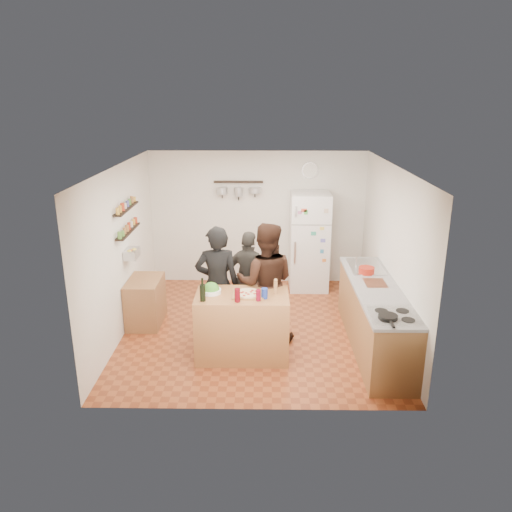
{
  "coord_description": "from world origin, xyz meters",
  "views": [
    {
      "loc": [
        0.11,
        -7.03,
        3.46
      ],
      "look_at": [
        0.0,
        0.1,
        1.15
      ],
      "focal_mm": 35.0,
      "sensor_mm": 36.0,
      "label": 1
    }
  ],
  "objects_px": {
    "person_center": "(266,283)",
    "red_bowl": "(366,270)",
    "prep_island": "(242,325)",
    "wine_bottle": "(203,293)",
    "pepper_mill": "(276,288)",
    "skillet": "(388,317)",
    "salt_canister": "(264,293)",
    "side_table": "(146,301)",
    "person_back": "(250,278)",
    "person_left": "(217,284)",
    "counter_run": "(375,318)",
    "salad_bowl": "(211,291)",
    "wall_clock": "(310,170)",
    "fridge": "(309,241)"
  },
  "relations": [
    {
      "from": "salt_canister",
      "to": "red_bowl",
      "type": "xyz_separation_m",
      "value": [
        1.52,
        0.95,
        -0.01
      ]
    },
    {
      "from": "wine_bottle",
      "to": "skillet",
      "type": "relative_size",
      "value": 0.97
    },
    {
      "from": "wine_bottle",
      "to": "person_back",
      "type": "relative_size",
      "value": 0.15
    },
    {
      "from": "skillet",
      "to": "side_table",
      "type": "height_order",
      "value": "skillet"
    },
    {
      "from": "person_center",
      "to": "person_left",
      "type": "bearing_deg",
      "value": 4.59
    },
    {
      "from": "pepper_mill",
      "to": "side_table",
      "type": "xyz_separation_m",
      "value": [
        -2.02,
        0.96,
        -0.63
      ]
    },
    {
      "from": "skillet",
      "to": "red_bowl",
      "type": "height_order",
      "value": "red_bowl"
    },
    {
      "from": "skillet",
      "to": "side_table",
      "type": "distance_m",
      "value": 3.82
    },
    {
      "from": "wine_bottle",
      "to": "pepper_mill",
      "type": "bearing_deg",
      "value": 15.87
    },
    {
      "from": "side_table",
      "to": "wine_bottle",
      "type": "bearing_deg",
      "value": -49.15
    },
    {
      "from": "wall_clock",
      "to": "skillet",
      "type": "bearing_deg",
      "value": -79.94
    },
    {
      "from": "prep_island",
      "to": "red_bowl",
      "type": "bearing_deg",
      "value": 24.58
    },
    {
      "from": "person_back",
      "to": "red_bowl",
      "type": "relative_size",
      "value": 6.41
    },
    {
      "from": "person_back",
      "to": "skillet",
      "type": "bearing_deg",
      "value": 151.63
    },
    {
      "from": "side_table",
      "to": "salad_bowl",
      "type": "bearing_deg",
      "value": -40.05
    },
    {
      "from": "prep_island",
      "to": "wine_bottle",
      "type": "bearing_deg",
      "value": -156.25
    },
    {
      "from": "salad_bowl",
      "to": "side_table",
      "type": "distance_m",
      "value": 1.6
    },
    {
      "from": "salad_bowl",
      "to": "person_center",
      "type": "xyz_separation_m",
      "value": [
        0.74,
        0.45,
        -0.05
      ]
    },
    {
      "from": "person_back",
      "to": "side_table",
      "type": "distance_m",
      "value": 1.68
    },
    {
      "from": "person_left",
      "to": "fridge",
      "type": "xyz_separation_m",
      "value": [
        1.5,
        2.1,
        0.04
      ]
    },
    {
      "from": "person_center",
      "to": "wall_clock",
      "type": "relative_size",
      "value": 5.91
    },
    {
      "from": "person_back",
      "to": "side_table",
      "type": "relative_size",
      "value": 1.87
    },
    {
      "from": "salt_canister",
      "to": "side_table",
      "type": "xyz_separation_m",
      "value": [
        -1.87,
        1.13,
        -0.61
      ]
    },
    {
      "from": "counter_run",
      "to": "skillet",
      "type": "relative_size",
      "value": 11.31
    },
    {
      "from": "person_back",
      "to": "red_bowl",
      "type": "height_order",
      "value": "person_back"
    },
    {
      "from": "person_center",
      "to": "red_bowl",
      "type": "bearing_deg",
      "value": -163.58
    },
    {
      "from": "pepper_mill",
      "to": "skillet",
      "type": "distance_m",
      "value": 1.54
    },
    {
      "from": "salt_canister",
      "to": "side_table",
      "type": "bearing_deg",
      "value": 148.72
    },
    {
      "from": "salt_canister",
      "to": "person_left",
      "type": "bearing_deg",
      "value": 137.81
    },
    {
      "from": "salt_canister",
      "to": "red_bowl",
      "type": "bearing_deg",
      "value": 32.07
    },
    {
      "from": "person_left",
      "to": "side_table",
      "type": "bearing_deg",
      "value": -30.13
    },
    {
      "from": "fridge",
      "to": "counter_run",
      "type": "bearing_deg",
      "value": -71.94
    },
    {
      "from": "salad_bowl",
      "to": "red_bowl",
      "type": "height_order",
      "value": "red_bowl"
    },
    {
      "from": "counter_run",
      "to": "wall_clock",
      "type": "xyz_separation_m",
      "value": [
        -0.75,
        2.63,
        1.7
      ]
    },
    {
      "from": "person_left",
      "to": "fridge",
      "type": "height_order",
      "value": "fridge"
    },
    {
      "from": "red_bowl",
      "to": "fridge",
      "type": "relative_size",
      "value": 0.13
    },
    {
      "from": "salt_canister",
      "to": "wine_bottle",
      "type": "bearing_deg",
      "value": -172.87
    },
    {
      "from": "person_center",
      "to": "side_table",
      "type": "relative_size",
      "value": 2.22
    },
    {
      "from": "salad_bowl",
      "to": "side_table",
      "type": "xyz_separation_m",
      "value": [
        -1.15,
        0.96,
        -0.57
      ]
    },
    {
      "from": "salad_bowl",
      "to": "fridge",
      "type": "bearing_deg",
      "value": 58.75
    },
    {
      "from": "prep_island",
      "to": "side_table",
      "type": "xyz_separation_m",
      "value": [
        -1.57,
        1.01,
        -0.09
      ]
    },
    {
      "from": "wine_bottle",
      "to": "person_back",
      "type": "xyz_separation_m",
      "value": [
        0.57,
        1.28,
        -0.27
      ]
    },
    {
      "from": "pepper_mill",
      "to": "person_back",
      "type": "distance_m",
      "value": 1.1
    },
    {
      "from": "salt_canister",
      "to": "counter_run",
      "type": "distance_m",
      "value": 1.71
    },
    {
      "from": "salad_bowl",
      "to": "pepper_mill",
      "type": "height_order",
      "value": "pepper_mill"
    },
    {
      "from": "prep_island",
      "to": "skillet",
      "type": "bearing_deg",
      "value": -22.69
    },
    {
      "from": "person_center",
      "to": "counter_run",
      "type": "xyz_separation_m",
      "value": [
        1.56,
        -0.21,
        -0.44
      ]
    },
    {
      "from": "person_left",
      "to": "person_back",
      "type": "distance_m",
      "value": 0.73
    },
    {
      "from": "wine_bottle",
      "to": "skillet",
      "type": "distance_m",
      "value": 2.33
    },
    {
      "from": "counter_run",
      "to": "prep_island",
      "type": "bearing_deg",
      "value": -171.14
    }
  ]
}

